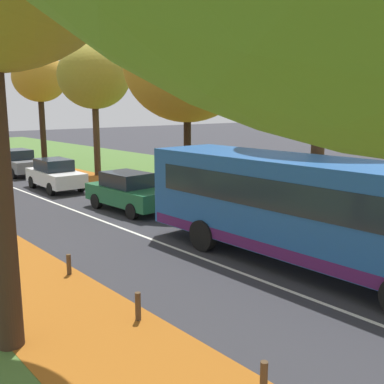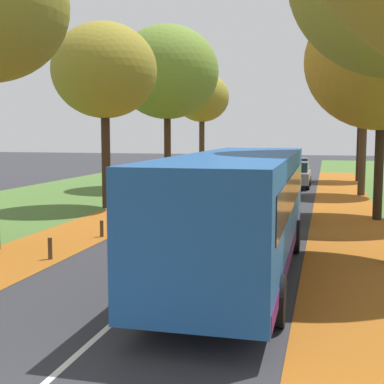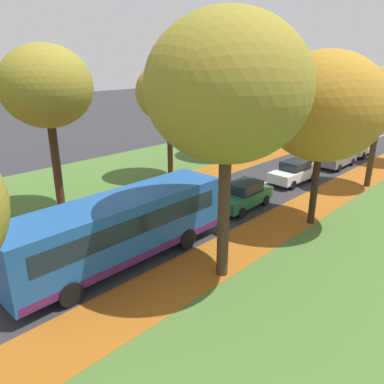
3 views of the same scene
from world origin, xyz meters
name	(u,v)px [view 1 (image 1 of 3)]	position (x,y,z in m)	size (l,w,h in m)	color
leaf_litter_left	(8,269)	(-4.60, 14.00, 0.01)	(2.80, 60.00, 0.00)	#9E5619
grass_verge_right	(217,183)	(9.20, 20.00, 0.00)	(12.00, 90.00, 0.01)	#476B2D
leaf_litter_right	(239,215)	(4.60, 14.00, 0.01)	(2.80, 60.00, 0.00)	#9E5619
road_centre_line	(66,207)	(0.00, 20.00, 0.00)	(0.12, 80.00, 0.01)	silver
tree_right_near	(325,11)	(5.56, 11.13, 7.53)	(5.98, 5.98, 10.25)	#422D1E
tree_right_mid	(187,64)	(5.77, 18.56, 6.28)	(6.06, 6.06, 9.02)	black
tree_right_far	(94,77)	(5.65, 27.17, 6.09)	(4.41, 4.41, 8.12)	#422D1E
tree_right_distant	(40,78)	(6.01, 36.14, 6.38)	(4.07, 4.07, 8.28)	black
bollard_fourth	(264,379)	(-3.54, 5.93, 0.28)	(0.12, 0.12, 0.57)	#4C3823
bollard_fifth	(138,307)	(-3.59, 9.24, 0.31)	(0.12, 0.12, 0.61)	#4C3823
bollard_sixth	(69,265)	(-3.51, 12.54, 0.28)	(0.12, 0.12, 0.56)	#4C3823
bus	(308,206)	(1.73, 8.85, 1.70)	(2.73, 10.42, 2.98)	#1E5199
car_green_lead	(128,192)	(1.75, 17.72, 0.81)	(1.91, 4.26, 1.62)	#1E6038
car_white_following	(55,174)	(1.48, 24.22, 0.81)	(1.92, 4.27, 1.62)	silver
car_grey_third_in_line	(18,162)	(1.89, 30.58, 0.81)	(1.79, 4.21, 1.62)	slate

